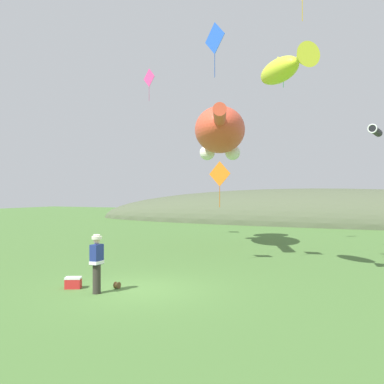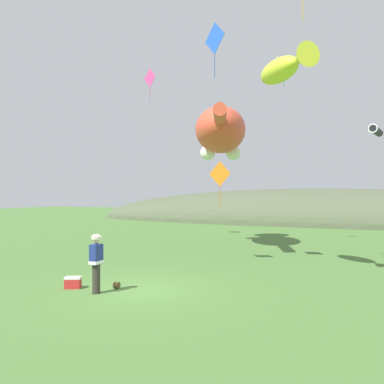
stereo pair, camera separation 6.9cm
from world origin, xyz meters
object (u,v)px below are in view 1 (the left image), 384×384
festival_attendant (97,262)px  picnic_cooler (73,283)px  kite_fish_windsock (284,68)px  kite_diamond_orange (220,174)px  kite_diamond_pink (149,78)px  kite_tube_streamer (375,131)px  kite_giant_cat (220,132)px  kite_spool (117,285)px  kite_diamond_green (283,64)px  kite_diamond_blue (215,39)px

festival_attendant → picnic_cooler: (-1.11, 0.25, -0.77)m
kite_fish_windsock → kite_diamond_orange: bearing=149.5°
picnic_cooler → kite_diamond_orange: kite_diamond_orange is taller
kite_diamond_pink → kite_diamond_orange: 11.78m
kite_fish_windsock → kite_tube_streamer: size_ratio=1.54×
festival_attendant → kite_giant_cat: kite_giant_cat is taller
kite_giant_cat → kite_fish_windsock: bearing=-54.1°
festival_attendant → kite_fish_windsock: size_ratio=0.60×
kite_spool → kite_diamond_green: 16.56m
kite_giant_cat → kite_tube_streamer: size_ratio=4.82×
festival_attendant → kite_diamond_orange: size_ratio=0.89×
picnic_cooler → kite_tube_streamer: 15.44m
festival_attendant → kite_diamond_pink: 17.28m
kite_spool → picnic_cooler: bearing=-156.1°
festival_attendant → picnic_cooler: bearing=167.4°
festival_attendant → kite_diamond_green: 16.74m
kite_spool → kite_diamond_blue: kite_diamond_blue is taller
kite_tube_streamer → kite_diamond_orange: kite_tube_streamer is taller
picnic_cooler → kite_fish_windsock: kite_fish_windsock is taller
kite_tube_streamer → kite_diamond_orange: size_ratio=0.97×
festival_attendant → kite_diamond_pink: bearing=114.8°
picnic_cooler → kite_diamond_green: bearing=75.2°
kite_diamond_orange → kite_diamond_pink: bearing=139.0°
kite_fish_windsock → kite_diamond_orange: kite_fish_windsock is taller
kite_tube_streamer → kite_diamond_pink: bearing=174.4°
kite_spool → picnic_cooler: size_ratio=0.36×
kite_tube_streamer → picnic_cooler: bearing=-125.9°
kite_giant_cat → kite_fish_windsock: kite_fish_windsock is taller
kite_spool → kite_fish_windsock: kite_fish_windsock is taller
kite_giant_cat → kite_fish_windsock: size_ratio=3.12×
picnic_cooler → kite_diamond_pink: bearing=111.1°
festival_attendant → kite_spool: size_ratio=8.33×
kite_spool → picnic_cooler: 1.40m
kite_fish_windsock → kite_diamond_blue: size_ratio=1.38×
kite_spool → kite_giant_cat: bearing=95.2°
kite_spool → kite_fish_windsock: size_ratio=0.07×
picnic_cooler → kite_giant_cat: kite_giant_cat is taller
kite_diamond_pink → kite_diamond_orange: (7.39, -6.42, -6.55)m
festival_attendant → kite_tube_streamer: size_ratio=0.92×
picnic_cooler → kite_tube_streamer: bearing=54.1°
kite_giant_cat → kite_spool: bearing=-84.8°
festival_attendant → kite_diamond_green: size_ratio=1.00×
kite_tube_streamer → kite_fish_windsock: bearing=-111.6°
kite_diamond_green → kite_fish_windsock: bearing=-76.7°
kite_diamond_green → kite_diamond_orange: size_ratio=0.90×
picnic_cooler → kite_diamond_blue: (2.89, 4.76, 8.84)m
festival_attendant → kite_giant_cat: (-0.88, 12.29, 5.52)m
kite_spool → kite_tube_streamer: kite_tube_streamer is taller
festival_attendant → kite_spool: festival_attendant is taller
kite_spool → kite_tube_streamer: 14.38m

